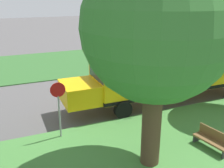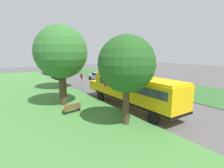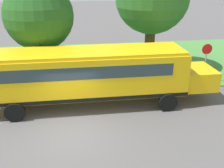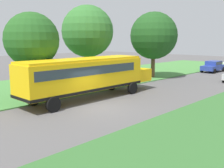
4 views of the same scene
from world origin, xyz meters
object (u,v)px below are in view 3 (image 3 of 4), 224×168
Objects in this scene: oak_tree_beside_bus at (39,16)px; stop_sign at (206,59)px; park_bench at (110,64)px; school_bus at (92,73)px.

oak_tree_beside_bus is 2.41× the size of stop_sign.
stop_sign reaches higher than park_bench.
stop_sign is 1.65× the size of park_bench.
oak_tree_beside_bus is 10.71m from stop_sign.
school_bus reaches higher than stop_sign.
oak_tree_beside_bus is at bearing -95.57° from stop_sign.
park_bench is at bearing -121.32° from stop_sign.
oak_tree_beside_bus reaches higher than stop_sign.
stop_sign is at bearing 58.68° from park_bench.
school_bus is 7.69m from stop_sign.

